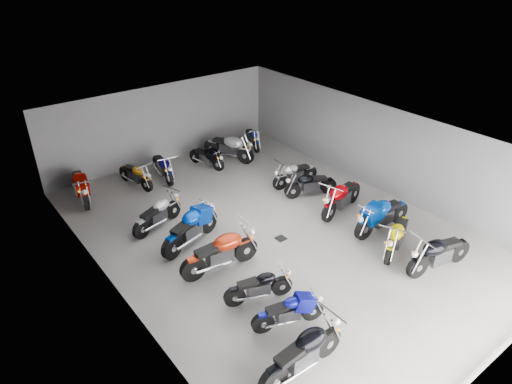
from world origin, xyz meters
TOP-DOWN VIEW (x-y plane):
  - ground at (0.00, 0.00)m, footprint 14.00×14.00m
  - wall_back at (0.00, 7.00)m, footprint 10.00×0.10m
  - wall_left at (-5.00, 0.00)m, footprint 0.10×14.00m
  - wall_right at (5.00, 0.00)m, footprint 0.10×14.00m
  - ceiling at (0.00, 0.00)m, footprint 10.00×14.00m
  - drain_grate at (0.00, -0.50)m, footprint 0.32×0.32m
  - motorcycle_left_a at (-2.91, -4.59)m, footprint 2.29×0.45m
  - motorcycle_left_b at (-2.24, -3.39)m, footprint 1.78×0.72m
  - motorcycle_left_c at (-2.24, -2.25)m, footprint 1.79×0.71m
  - motorcycle_left_d at (-2.31, -0.61)m, footprint 2.40×0.53m
  - motorcycle_left_e at (-2.32, 0.97)m, footprint 2.32×0.89m
  - motorcycle_left_f at (-2.69, 2.44)m, footprint 1.98×0.75m
  - motorcycle_right_a at (2.48, -4.34)m, footprint 2.27×0.61m
  - motorcycle_right_b at (2.31, -3.07)m, footprint 2.07×0.98m
  - motorcycle_right_c at (2.81, -2.10)m, footprint 2.39×0.48m
  - motorcycle_right_d at (2.67, -0.51)m, footprint 2.33×0.72m
  - motorcycle_right_e at (2.61, 0.93)m, footprint 1.90×0.86m
  - motorcycle_right_f at (2.73, 1.90)m, footprint 1.99×0.44m
  - motorcycle_back_a at (-4.01, 5.74)m, footprint 0.62×2.34m
  - motorcycle_back_b at (-2.02, 5.51)m, footprint 0.53×1.93m
  - motorcycle_back_c at (-0.92, 5.46)m, footprint 0.50×2.06m
  - motorcycle_back_d at (0.99, 5.29)m, footprint 0.59×1.82m
  - motorcycle_back_e at (2.10, 5.30)m, footprint 1.06×2.28m
  - motorcycle_back_f at (3.70, 5.76)m, footprint 0.78×1.78m

SIDE VIEW (x-z plane):
  - ground at x=0.00m, z-range 0.00..0.00m
  - drain_grate at x=0.00m, z-range 0.00..0.01m
  - motorcycle_left_b at x=-2.24m, z-range 0.04..0.85m
  - motorcycle_back_d at x=0.99m, z-range 0.04..0.85m
  - motorcycle_left_c at x=-2.24m, z-range 0.04..0.85m
  - motorcycle_back_f at x=3.70m, z-range 0.04..0.85m
  - motorcycle_back_b at x=-2.02m, z-range 0.04..0.89m
  - motorcycle_right_f at x=2.73m, z-range 0.04..0.91m
  - motorcycle_right_e at x=2.61m, z-range 0.04..0.92m
  - motorcycle_left_f at x=-2.69m, z-range 0.04..0.94m
  - motorcycle_back_c at x=-0.92m, z-range 0.04..0.95m
  - motorcycle_right_b at x=2.31m, z-range 0.04..1.01m
  - motorcycle_right_a at x=2.48m, z-range 0.05..1.05m
  - motorcycle_left_a at x=-2.91m, z-range 0.05..1.05m
  - motorcycle_back_a at x=-4.01m, z-range 0.05..1.08m
  - motorcycle_right_d at x=2.67m, z-range 0.05..1.09m
  - motorcycle_right_c at x=2.81m, z-range 0.05..1.10m
  - motorcycle_left_e at x=-2.32m, z-range 0.05..1.10m
  - motorcycle_back_e at x=2.10m, z-range 0.05..1.10m
  - motorcycle_left_d at x=-2.31m, z-range 0.05..1.10m
  - wall_back at x=0.00m, z-range 0.00..3.20m
  - wall_left at x=-5.00m, z-range 0.00..3.20m
  - wall_right at x=5.00m, z-range 0.00..3.20m
  - ceiling at x=0.00m, z-range 3.20..3.24m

